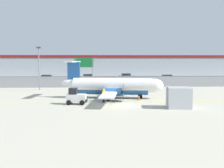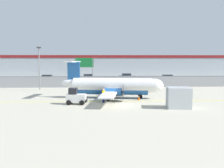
{
  "view_description": "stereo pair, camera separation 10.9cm",
  "coord_description": "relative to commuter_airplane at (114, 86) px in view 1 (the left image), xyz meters",
  "views": [
    {
      "loc": [
        -1.99,
        -28.37,
        5.07
      ],
      "look_at": [
        -0.27,
        5.6,
        1.8
      ],
      "focal_mm": 40.0,
      "sensor_mm": 36.0,
      "label": 1
    },
    {
      "loc": [
        -1.88,
        -28.38,
        5.07
      ],
      "look_at": [
        -0.27,
        5.6,
        1.8
      ],
      "focal_mm": 40.0,
      "sensor_mm": 36.0,
      "label": 2
    }
  ],
  "objects": [
    {
      "name": "parked_car_3",
      "position": [
        13.87,
        24.25,
        -0.71
      ],
      "size": [
        4.31,
        2.24,
        1.58
      ],
      "rotation": [
        0.0,
        0.0,
        -0.07
      ],
      "color": "slate",
      "rests_on": "parking_lot_strip"
    },
    {
      "name": "ground_plane",
      "position": [
        0.03,
        -2.57,
        -1.6
      ],
      "size": [
        140.0,
        140.0,
        0.01
      ],
      "color": "#B2AD99"
    },
    {
      "name": "traffic_cone_near_left",
      "position": [
        -0.87,
        -0.9,
        -1.29
      ],
      "size": [
        0.36,
        0.36,
        0.64
      ],
      "color": "orange",
      "rests_on": "ground"
    },
    {
      "name": "highway_sign",
      "position": [
        -4.93,
        15.3,
        2.54
      ],
      "size": [
        3.6,
        0.14,
        5.5
      ],
      "color": "slate",
      "rests_on": "ground"
    },
    {
      "name": "parking_lot_strip",
      "position": [
        0.03,
        24.93,
        -1.54
      ],
      "size": [
        98.0,
        17.0,
        0.12
      ],
      "color": "#38383A",
      "rests_on": "ground"
    },
    {
      "name": "perimeter_fence",
      "position": [
        0.03,
        13.43,
        -0.49
      ],
      "size": [
        98.0,
        0.1,
        2.1
      ],
      "color": "gray",
      "rests_on": "ground"
    },
    {
      "name": "baggage_tug",
      "position": [
        -4.67,
        -4.4,
        -0.75
      ],
      "size": [
        2.43,
        1.58,
        1.88
      ],
      "rotation": [
        0.0,
        0.0,
        -0.1
      ],
      "color": "silver",
      "rests_on": "ground"
    },
    {
      "name": "commuter_airplane",
      "position": [
        0.0,
        0.0,
        0.0
      ],
      "size": [
        13.75,
        16.06,
        4.92
      ],
      "rotation": [
        0.0,
        0.0,
        -0.15
      ],
      "color": "white",
      "rests_on": "ground"
    },
    {
      "name": "parked_car_0",
      "position": [
        -13.94,
        25.05,
        -0.71
      ],
      "size": [
        4.28,
        2.18,
        1.58
      ],
      "rotation": [
        0.0,
        0.0,
        -0.05
      ],
      "color": "slate",
      "rests_on": "parking_lot_strip"
    },
    {
      "name": "parked_car_2",
      "position": [
        4.9,
        30.2,
        -0.71
      ],
      "size": [
        4.23,
        2.07,
        1.58
      ],
      "rotation": [
        0.0,
        0.0,
        0.02
      ],
      "color": "gray",
      "rests_on": "parking_lot_strip"
    },
    {
      "name": "parked_car_1",
      "position": [
        -4.67,
        27.83,
        -0.71
      ],
      "size": [
        4.33,
        2.28,
        1.58
      ],
      "rotation": [
        0.0,
        0.0,
        0.09
      ],
      "color": "#B28C19",
      "rests_on": "parking_lot_strip"
    },
    {
      "name": "traffic_cone_far_left",
      "position": [
        0.54,
        2.34,
        -1.29
      ],
      "size": [
        0.36,
        0.36,
        0.64
      ],
      "color": "orange",
      "rests_on": "ground"
    },
    {
      "name": "background_building",
      "position": [
        0.03,
        43.42,
        1.66
      ],
      "size": [
        91.0,
        8.1,
        6.5
      ],
      "color": "#A8B2BC",
      "rests_on": "ground"
    },
    {
      "name": "traffic_cone_near_right",
      "position": [
        3.04,
        -1.75,
        -1.29
      ],
      "size": [
        0.36,
        0.36,
        0.64
      ],
      "color": "orange",
      "rests_on": "ground"
    },
    {
      "name": "apron_light_pole",
      "position": [
        -12.1,
        9.62,
        2.7
      ],
      "size": [
        0.7,
        0.3,
        7.27
      ],
      "color": "slate",
      "rests_on": "ground"
    },
    {
      "name": "cargo_container",
      "position": [
        6.44,
        -7.17,
        -0.5
      ],
      "size": [
        2.59,
        2.24,
        2.2
      ],
      "rotation": [
        0.0,
        0.0,
        -0.1
      ],
      "color": "#B7BCC1",
      "rests_on": "ground"
    },
    {
      "name": "ground_crew_worker",
      "position": [
        -1.46,
        -3.48,
        -0.65
      ],
      "size": [
        0.48,
        0.49,
        1.7
      ],
      "rotation": [
        0.0,
        0.0,
        5.62
      ],
      "color": "#191E4C",
      "rests_on": "ground"
    }
  ]
}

